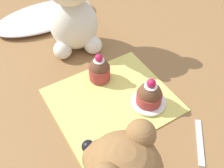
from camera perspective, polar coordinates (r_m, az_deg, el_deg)
name	(u,v)px	position (r m, az deg, el deg)	size (l,w,h in m)	color
ground_plane	(112,100)	(0.61, 0.00, -3.58)	(4.00, 4.00, 0.00)	olive
knitted_placemat	(112,100)	(0.61, 0.00, -3.40)	(0.27, 0.23, 0.01)	#E0D166
tulle_cloth	(45,17)	(0.87, -14.43, 14.04)	(0.31, 0.16, 0.03)	silver
teddy_bear_cream	(72,6)	(0.68, -8.76, 16.41)	(0.15, 0.15, 0.26)	silver
cupcake_near_cream_bear	(99,69)	(0.63, -2.76, 3.19)	(0.05, 0.05, 0.07)	#993333
saucer_plate	(148,102)	(0.60, 7.89, -3.89)	(0.08, 0.08, 0.01)	white
cupcake_near_tan_bear	(149,95)	(0.58, 8.15, -2.29)	(0.06, 0.06, 0.07)	#993333
teaspoon	(200,141)	(0.57, 18.59, -11.76)	(0.11, 0.01, 0.01)	silver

